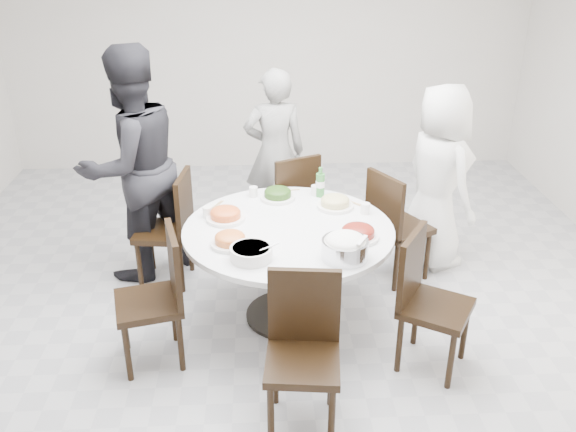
{
  "coord_description": "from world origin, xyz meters",
  "views": [
    {
      "loc": [
        -0.15,
        -4.09,
        2.69
      ],
      "look_at": [
        0.06,
        -0.2,
        0.82
      ],
      "focal_mm": 38.0,
      "sensor_mm": 36.0,
      "label": 1
    }
  ],
  "objects_px": {
    "dining_table": "(288,273)",
    "chair_se": "(437,305)",
    "diner_right": "(438,178)",
    "rice_bowl": "(345,249)",
    "diner_middle": "(275,153)",
    "soup_bowl": "(251,253)",
    "chair_nw": "(163,229)",
    "diner_left": "(132,166)",
    "chair_ne": "(400,225)",
    "chair_s": "(303,359)",
    "chair_sw": "(148,300)",
    "beverage_bottle": "(320,182)",
    "chair_n": "(288,202)"
  },
  "relations": [
    {
      "from": "chair_s",
      "to": "diner_middle",
      "type": "xyz_separation_m",
      "value": [
        -0.07,
        2.59,
        0.31
      ]
    },
    {
      "from": "diner_right",
      "to": "chair_se",
      "type": "bearing_deg",
      "value": 144.06
    },
    {
      "from": "chair_ne",
      "to": "diner_middle",
      "type": "height_order",
      "value": "diner_middle"
    },
    {
      "from": "chair_n",
      "to": "chair_nw",
      "type": "distance_m",
      "value": 1.13
    },
    {
      "from": "diner_right",
      "to": "diner_middle",
      "type": "bearing_deg",
      "value": 41.16
    },
    {
      "from": "chair_n",
      "to": "diner_right",
      "type": "relative_size",
      "value": 0.6
    },
    {
      "from": "diner_right",
      "to": "chair_sw",
      "type": "bearing_deg",
      "value": 97.84
    },
    {
      "from": "rice_bowl",
      "to": "chair_s",
      "type": "bearing_deg",
      "value": -115.8
    },
    {
      "from": "chair_ne",
      "to": "chair_nw",
      "type": "relative_size",
      "value": 1.0
    },
    {
      "from": "chair_n",
      "to": "chair_sw",
      "type": "distance_m",
      "value": 1.8
    },
    {
      "from": "chair_n",
      "to": "rice_bowl",
      "type": "xyz_separation_m",
      "value": [
        0.29,
        -1.5,
        0.34
      ]
    },
    {
      "from": "dining_table",
      "to": "chair_nw",
      "type": "height_order",
      "value": "chair_nw"
    },
    {
      "from": "beverage_bottle",
      "to": "chair_ne",
      "type": "bearing_deg",
      "value": -0.06
    },
    {
      "from": "diner_right",
      "to": "beverage_bottle",
      "type": "height_order",
      "value": "diner_right"
    },
    {
      "from": "dining_table",
      "to": "chair_nw",
      "type": "relative_size",
      "value": 1.58
    },
    {
      "from": "rice_bowl",
      "to": "diner_right",
      "type": "bearing_deg",
      "value": 52.36
    },
    {
      "from": "dining_table",
      "to": "chair_se",
      "type": "xyz_separation_m",
      "value": [
        0.92,
        -0.61,
        0.1
      ]
    },
    {
      "from": "rice_bowl",
      "to": "chair_nw",
      "type": "bearing_deg",
      "value": 141.97
    },
    {
      "from": "chair_nw",
      "to": "chair_n",
      "type": "bearing_deg",
      "value": 121.8
    },
    {
      "from": "chair_ne",
      "to": "diner_middle",
      "type": "distance_m",
      "value": 1.4
    },
    {
      "from": "chair_se",
      "to": "diner_left",
      "type": "xyz_separation_m",
      "value": [
        -2.13,
        1.37,
        0.48
      ]
    },
    {
      "from": "chair_sw",
      "to": "diner_right",
      "type": "xyz_separation_m",
      "value": [
        2.24,
        1.24,
        0.31
      ]
    },
    {
      "from": "diner_right",
      "to": "soup_bowl",
      "type": "relative_size",
      "value": 5.77
    },
    {
      "from": "dining_table",
      "to": "diner_right",
      "type": "height_order",
      "value": "diner_right"
    },
    {
      "from": "rice_bowl",
      "to": "chair_n",
      "type": "bearing_deg",
      "value": 100.89
    },
    {
      "from": "beverage_bottle",
      "to": "soup_bowl",
      "type": "bearing_deg",
      "value": -119.08
    },
    {
      "from": "rice_bowl",
      "to": "chair_sw",
      "type": "bearing_deg",
      "value": -179.82
    },
    {
      "from": "chair_nw",
      "to": "chair_s",
      "type": "height_order",
      "value": "same"
    },
    {
      "from": "chair_sw",
      "to": "rice_bowl",
      "type": "xyz_separation_m",
      "value": [
        1.28,
        0.0,
        0.34
      ]
    },
    {
      "from": "chair_n",
      "to": "diner_middle",
      "type": "relative_size",
      "value": 0.61
    },
    {
      "from": "chair_s",
      "to": "chair_se",
      "type": "height_order",
      "value": "same"
    },
    {
      "from": "diner_middle",
      "to": "diner_left",
      "type": "xyz_separation_m",
      "value": [
        -1.16,
        -0.73,
        0.17
      ]
    },
    {
      "from": "diner_right",
      "to": "chair_ne",
      "type": "bearing_deg",
      "value": 103.46
    },
    {
      "from": "diner_right",
      "to": "rice_bowl",
      "type": "relative_size",
      "value": 5.22
    },
    {
      "from": "chair_se",
      "to": "dining_table",
      "type": "bearing_deg",
      "value": 88.4
    },
    {
      "from": "chair_nw",
      "to": "chair_se",
      "type": "xyz_separation_m",
      "value": [
        1.91,
        -1.19,
        0.0
      ]
    },
    {
      "from": "chair_n",
      "to": "soup_bowl",
      "type": "bearing_deg",
      "value": 53.61
    },
    {
      "from": "chair_s",
      "to": "chair_n",
      "type": "bearing_deg",
      "value": 95.51
    },
    {
      "from": "dining_table",
      "to": "chair_se",
      "type": "relative_size",
      "value": 1.58
    },
    {
      "from": "chair_nw",
      "to": "soup_bowl",
      "type": "xyz_separation_m",
      "value": [
        0.72,
        -1.01,
        0.32
      ]
    },
    {
      "from": "diner_middle",
      "to": "beverage_bottle",
      "type": "distance_m",
      "value": 1.0
    },
    {
      "from": "dining_table",
      "to": "diner_left",
      "type": "xyz_separation_m",
      "value": [
        -1.21,
        0.76,
        0.58
      ]
    },
    {
      "from": "rice_bowl",
      "to": "chair_ne",
      "type": "bearing_deg",
      "value": 58.68
    },
    {
      "from": "beverage_bottle",
      "to": "chair_se",
      "type": "bearing_deg",
      "value": -60.88
    },
    {
      "from": "diner_middle",
      "to": "diner_left",
      "type": "distance_m",
      "value": 1.38
    },
    {
      "from": "diner_right",
      "to": "rice_bowl",
      "type": "distance_m",
      "value": 1.56
    },
    {
      "from": "dining_table",
      "to": "soup_bowl",
      "type": "bearing_deg",
      "value": -121.52
    },
    {
      "from": "chair_ne",
      "to": "chair_s",
      "type": "distance_m",
      "value": 1.89
    },
    {
      "from": "diner_middle",
      "to": "soup_bowl",
      "type": "xyz_separation_m",
      "value": [
        -0.22,
        -1.92,
        0.01
      ]
    },
    {
      "from": "chair_n",
      "to": "diner_middle",
      "type": "height_order",
      "value": "diner_middle"
    }
  ]
}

